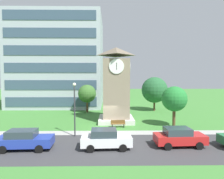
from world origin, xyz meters
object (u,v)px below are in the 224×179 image
Objects in this scene: park_bench at (118,124)px; parked_car_red at (179,137)px; tree_by_building at (87,94)px; parked_car_blue at (24,140)px; clock_tower at (116,89)px; street_lamp at (75,103)px; tree_near_tower at (174,99)px; tree_streetside at (154,90)px; parked_car_white at (106,139)px.

parked_car_red is at bearing -52.02° from park_bench.
parked_car_blue is at bearing -100.97° from tree_by_building.
street_lamp is at bearing -124.03° from clock_tower.
tree_near_tower reaches higher than parked_car_red.
clock_tower is at bearing 92.40° from park_bench.
parked_car_red is (-2.15, -18.38, -3.02)m from tree_streetside.
clock_tower is at bearing -55.57° from tree_by_building.
park_bench is 8.41m from parked_car_red.
tree_by_building is 17.84m from parked_car_white.
tree_near_tower is (12.09, -9.96, 0.16)m from tree_by_building.
park_bench is at bearing -64.06° from tree_by_building.
tree_streetside is 20.90m from parked_car_white.
parked_car_blue is 13.57m from parked_car_red.
tree_streetside is 1.27× the size of tree_by_building.
clock_tower reaches higher than tree_near_tower.
tree_by_building reaches higher than parked_car_blue.
street_lamp reaches higher than park_bench.
tree_by_building reaches higher than parked_car_white.
parked_car_blue is (-15.47, -7.49, -2.62)m from tree_near_tower.
clock_tower reaches higher than park_bench.
street_lamp is 1.11× the size of tree_near_tower.
tree_by_building is at bearing 91.28° from street_lamp.
parked_car_white is (-8.48, -7.34, -2.62)m from tree_near_tower.
tree_by_building is 19.90m from parked_car_red.
tree_by_building is at bearing 124.43° from clock_tower.
tree_streetside is 12.42m from tree_by_building.
parked_car_blue and parked_car_white have the same top height.
tree_by_building is (-0.31, 13.87, -0.19)m from street_lamp.
parked_car_blue is at bearing -135.94° from street_lamp.
clock_tower reaches higher than tree_streetside.
tree_near_tower is 17.39m from parked_car_blue.
tree_near_tower is 11.51m from parked_car_white.
tree_by_building is (-4.88, 7.11, -1.30)m from clock_tower.
parked_car_blue is (-8.26, -10.33, -3.75)m from clock_tower.
tree_near_tower is (7.08, 0.34, 3.02)m from park_bench.
street_lamp is (-4.70, -3.57, 3.05)m from park_bench.
street_lamp is 5.78m from parked_car_blue.
tree_near_tower is at bearing 2.75° from park_bench.
tree_streetside is 24.77m from parked_car_blue.
clock_tower is at bearing 82.94° from parked_car_white.
clock_tower reaches higher than parked_car_white.
clock_tower is 2.10× the size of tree_by_building.
parked_car_red is (5.17, -6.62, 0.40)m from park_bench.
tree_near_tower is at bearing 74.63° from parked_car_red.
clock_tower is 7.84m from tree_near_tower.
clock_tower is 2.17× the size of parked_car_blue.
park_bench is 0.41× the size of parked_car_white.
parked_car_white is at bearing 1.23° from parked_car_blue.
park_bench is 0.29× the size of tree_streetside.
tree_streetside reaches higher than street_lamp.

